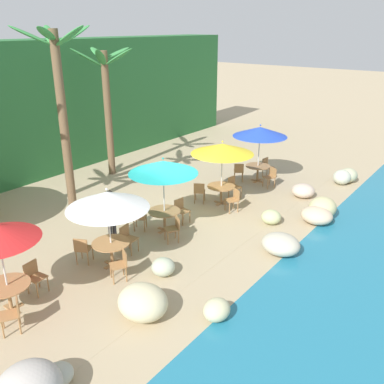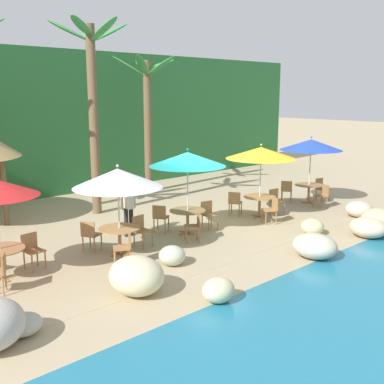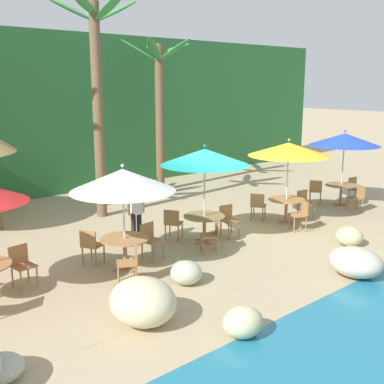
{
  "view_description": "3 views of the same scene",
  "coord_description": "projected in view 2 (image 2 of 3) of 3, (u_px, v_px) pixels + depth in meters",
  "views": [
    {
      "loc": [
        -10.37,
        -8.52,
        6.57
      ],
      "look_at": [
        0.72,
        -0.12,
        1.04
      ],
      "focal_mm": 39.32,
      "sensor_mm": 36.0,
      "label": 1
    },
    {
      "loc": [
        -10.0,
        -10.33,
        4.21
      ],
      "look_at": [
        -0.58,
        -0.12,
        1.32
      ],
      "focal_mm": 44.46,
      "sensor_mm": 36.0,
      "label": 2
    },
    {
      "loc": [
        -8.92,
        -9.03,
        4.15
      ],
      "look_at": [
        -0.72,
        0.41,
        1.33
      ],
      "focal_mm": 45.43,
      "sensor_mm": 36.0,
      "label": 3
    }
  ],
  "objects": [
    {
      "name": "ground_plane",
      "position": [
        203.0,
        230.0,
        14.93
      ],
      "size": [
        120.0,
        120.0,
        0.0
      ],
      "primitive_type": "plane",
      "color": "tan"
    },
    {
      "name": "terrace_deck",
      "position": [
        203.0,
        230.0,
        14.93
      ],
      "size": [
        18.0,
        5.2,
        0.01
      ],
      "color": "tan",
      "rests_on": "ground"
    },
    {
      "name": "foliage_backdrop",
      "position": [
        61.0,
        122.0,
        20.8
      ],
      "size": [
        28.0,
        2.4,
        6.0
      ],
      "color": "#286633",
      "rests_on": "ground"
    },
    {
      "name": "rock_seawall",
      "position": [
        277.0,
        244.0,
        12.4
      ],
      "size": [
        16.64,
        3.06,
        0.87
      ],
      "color": "#B3ABA3",
      "rests_on": "ground"
    },
    {
      "name": "dining_table_red",
      "position": [
        0.0,
        254.0,
        10.85
      ],
      "size": [
        1.1,
        1.1,
        0.74
      ],
      "color": "#A37547",
      "rests_on": "ground"
    },
    {
      "name": "chair_red_seaward",
      "position": [
        32.0,
        248.0,
        11.57
      ],
      "size": [
        0.47,
        0.47,
        0.87
      ],
      "color": "#9E7042",
      "rests_on": "ground"
    },
    {
      "name": "umbrella_white",
      "position": [
        118.0,
        178.0,
        12.24
      ],
      "size": [
        2.34,
        2.34,
        2.43
      ],
      "color": "silver",
      "rests_on": "ground"
    },
    {
      "name": "dining_table_white",
      "position": [
        120.0,
        232.0,
        12.53
      ],
      "size": [
        1.1,
        1.1,
        0.74
      ],
      "color": "#A37547",
      "rests_on": "ground"
    },
    {
      "name": "chair_white_seaward",
      "position": [
        141.0,
        229.0,
        13.24
      ],
      "size": [
        0.47,
        0.47,
        0.87
      ],
      "color": "#9E7042",
      "rests_on": "ground"
    },
    {
      "name": "chair_white_inland",
      "position": [
        90.0,
        234.0,
        12.76
      ],
      "size": [
        0.57,
        0.57,
        0.87
      ],
      "color": "#9E7042",
      "rests_on": "ground"
    },
    {
      "name": "chair_white_left",
      "position": [
        125.0,
        246.0,
        11.76
      ],
      "size": [
        0.58,
        0.58,
        0.87
      ],
      "color": "#9E7042",
      "rests_on": "ground"
    },
    {
      "name": "umbrella_teal",
      "position": [
        188.0,
        159.0,
        14.1
      ],
      "size": [
        2.3,
        2.3,
        2.62
      ],
      "color": "silver",
      "rests_on": "ground"
    },
    {
      "name": "dining_table_teal",
      "position": [
        188.0,
        214.0,
        14.44
      ],
      "size": [
        1.1,
        1.1,
        0.74
      ],
      "color": "#A37547",
      "rests_on": "ground"
    },
    {
      "name": "chair_teal_seaward",
      "position": [
        208.0,
        213.0,
        15.01
      ],
      "size": [
        0.48,
        0.48,
        0.87
      ],
      "color": "#9E7042",
      "rests_on": "ground"
    },
    {
      "name": "chair_teal_inland",
      "position": [
        160.0,
        216.0,
        14.59
      ],
      "size": [
        0.59,
        0.58,
        0.87
      ],
      "color": "#9E7042",
      "rests_on": "ground"
    },
    {
      "name": "chair_teal_left",
      "position": [
        195.0,
        225.0,
        13.65
      ],
      "size": [
        0.59,
        0.59,
        0.87
      ],
      "color": "#9E7042",
      "rests_on": "ground"
    },
    {
      "name": "umbrella_yellow",
      "position": [
        261.0,
        153.0,
        16.03
      ],
      "size": [
        2.4,
        2.4,
        2.56
      ],
      "color": "silver",
      "rests_on": "ground"
    },
    {
      "name": "dining_table_yellow",
      "position": [
        260.0,
        200.0,
        16.36
      ],
      "size": [
        1.1,
        1.1,
        0.74
      ],
      "color": "#A37547",
      "rests_on": "ground"
    },
    {
      "name": "chair_yellow_seaward",
      "position": [
        276.0,
        199.0,
        16.92
      ],
      "size": [
        0.48,
        0.48,
        0.87
      ],
      "color": "#9E7042",
      "rests_on": "ground"
    },
    {
      "name": "chair_yellow_inland",
      "position": [
        235.0,
        202.0,
        16.55
      ],
      "size": [
        0.58,
        0.58,
        0.87
      ],
      "color": "#9E7042",
      "rests_on": "ground"
    },
    {
      "name": "chair_yellow_left",
      "position": [
        272.0,
        208.0,
        15.59
      ],
      "size": [
        0.58,
        0.57,
        0.87
      ],
      "color": "#9E7042",
      "rests_on": "ground"
    },
    {
      "name": "umbrella_blue",
      "position": [
        311.0,
        145.0,
        18.16
      ],
      "size": [
        2.37,
        2.37,
        2.61
      ],
      "color": "silver",
      "rests_on": "ground"
    },
    {
      "name": "dining_table_blue",
      "position": [
        309.0,
        188.0,
        18.5
      ],
      "size": [
        1.1,
        1.1,
        0.74
      ],
      "color": "#A37547",
      "rests_on": "ground"
    },
    {
      "name": "chair_blue_seaward",
      "position": [
        321.0,
        187.0,
        19.08
      ],
      "size": [
        0.47,
        0.47,
        0.87
      ],
      "color": "#9E7042",
      "rests_on": "ground"
    },
    {
      "name": "chair_blue_inland",
      "position": [
        287.0,
        190.0,
        18.63
      ],
      "size": [
        0.59,
        0.59,
        0.87
      ],
      "color": "#9E7042",
      "rests_on": "ground"
    },
    {
      "name": "chair_blue_left",
      "position": [
        323.0,
        194.0,
        17.75
      ],
      "size": [
        0.57,
        0.56,
        0.87
      ],
      "color": "#9E7042",
      "rests_on": "ground"
    },
    {
      "name": "palm_tree_second",
      "position": [
        93.0,
        93.0,
        16.19
      ],
      "size": [
        2.66,
        2.73,
        6.63
      ],
      "color": "brown",
      "rests_on": "ground"
    },
    {
      "name": "palm_tree_third",
      "position": [
        147.0,
        105.0,
        20.09
      ],
      "size": [
        2.89,
        2.93,
        5.74
      ],
      "color": "brown",
      "rests_on": "ground"
    },
    {
      "name": "waiter_in_white",
      "position": [
        128.0,
        204.0,
        14.12
      ],
      "size": [
        0.52,
        0.34,
        1.7
      ],
      "color": "#232328",
      "rests_on": "ground"
    }
  ]
}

